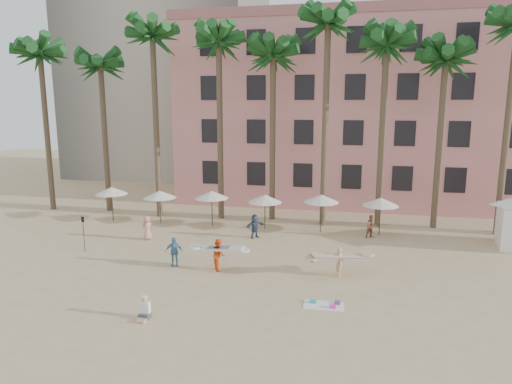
{
  "coord_description": "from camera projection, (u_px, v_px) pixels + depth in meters",
  "views": [
    {
      "loc": [
        4.9,
        -18.81,
        8.96
      ],
      "look_at": [
        -0.3,
        6.0,
        4.0
      ],
      "focal_mm": 32.0,
      "sensor_mm": 36.0,
      "label": 1
    }
  ],
  "objects": [
    {
      "name": "pink_hotel",
      "position": [
        376.0,
        113.0,
        42.81
      ],
      "size": [
        35.0,
        14.0,
        16.0
      ],
      "primitive_type": "cube",
      "color": "pink",
      "rests_on": "ground"
    },
    {
      "name": "carrier_yellow",
      "position": [
        340.0,
        259.0,
        23.85
      ],
      "size": [
        3.13,
        1.92,
        1.58
      ],
      "color": "tan",
      "rests_on": "ground"
    },
    {
      "name": "umbrella_row",
      "position": [
        238.0,
        196.0,
        32.94
      ],
      "size": [
        22.5,
        2.7,
        2.73
      ],
      "color": "#332B23",
      "rests_on": "ground"
    },
    {
      "name": "palm_row",
      "position": [
        293.0,
        46.0,
        32.59
      ],
      "size": [
        44.4,
        5.4,
        16.3
      ],
      "color": "brown",
      "rests_on": "ground"
    },
    {
      "name": "beachgoers",
      "position": [
        246.0,
        231.0,
        29.54
      ],
      "size": [
        15.55,
        8.55,
        1.65
      ],
      "color": "#995A40",
      "rests_on": "ground"
    },
    {
      "name": "seated_man",
      "position": [
        144.0,
        311.0,
        19.21
      ],
      "size": [
        0.43,
        0.74,
        0.97
      ],
      "color": "#3F3F4C",
      "rests_on": "ground"
    },
    {
      "name": "carrier_white",
      "position": [
        219.0,
        253.0,
        24.76
      ],
      "size": [
        2.72,
        1.06,
        1.73
      ],
      "color": "#F9591A",
      "rests_on": "ground"
    },
    {
      "name": "ground",
      "position": [
        235.0,
        303.0,
        20.78
      ],
      "size": [
        120.0,
        120.0,
        0.0
      ],
      "primitive_type": "plane",
      "color": "#D1B789",
      "rests_on": "ground"
    },
    {
      "name": "paddle",
      "position": [
        83.0,
        230.0,
        27.65
      ],
      "size": [
        0.18,
        0.04,
        2.23
      ],
      "color": "black",
      "rests_on": "ground"
    },
    {
      "name": "beach_towel",
      "position": [
        325.0,
        305.0,
        20.52
      ],
      "size": [
        1.82,
        1.03,
        0.14
      ],
      "color": "white",
      "rests_on": "ground"
    }
  ]
}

